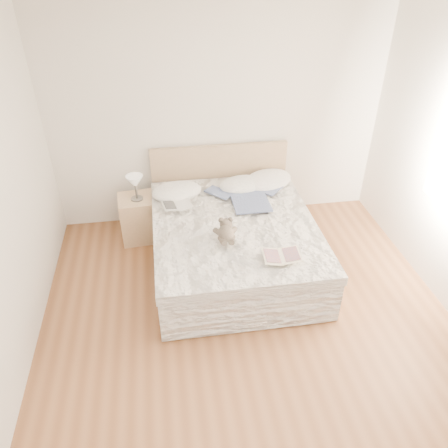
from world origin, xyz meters
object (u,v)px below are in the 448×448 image
Objects in this scene: table_lamp at (135,183)px; photo_book at (177,206)px; nightstand at (140,218)px; teddy_bear at (226,238)px; childrens_book at (282,256)px; bed at (233,239)px.

photo_book is at bearing -36.34° from table_lamp.
teddy_bear is at bearing -50.37° from nightstand.
childrens_book is (0.92, -1.06, 0.00)m from photo_book.
nightstand is at bearing 94.74° from table_lamp.
bed is at bearing -35.63° from photo_book.
nightstand is 1.51× the size of childrens_book.
table_lamp is at bearing 133.82° from photo_book.
nightstand is at bearing 137.51° from childrens_book.
childrens_book is (0.33, -0.77, 0.32)m from bed.
table_lamp is at bearing 149.35° from bed.
teddy_bear is at bearing 148.06° from childrens_book.
photo_book is (-0.58, 0.28, 0.32)m from bed.
nightstand is 1.88× the size of teddy_bear.
teddy_bear is (0.89, -1.05, -0.13)m from table_lamp.
table_lamp is at bearing 132.29° from teddy_bear.
childrens_book is at bearing -45.46° from table_lamp.
bed is at bearing 73.42° from teddy_bear.
table_lamp is at bearing -85.26° from nightstand.
photo_book is at bearing 154.21° from bed.
childrens_book reaches higher than nightstand.
bed is at bearing -31.67° from nightstand.
childrens_book is 0.59m from teddy_bear.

